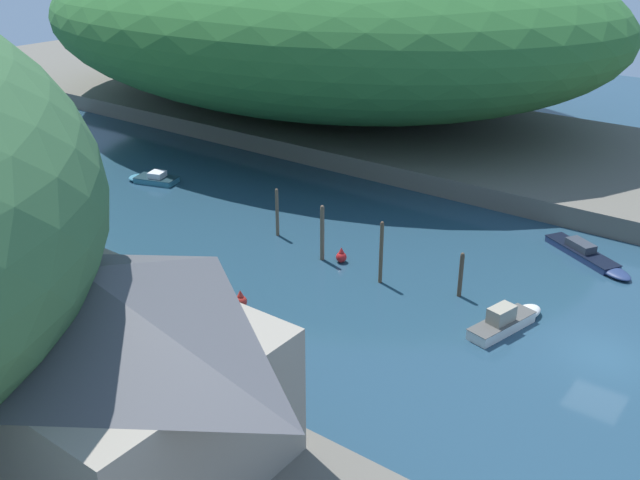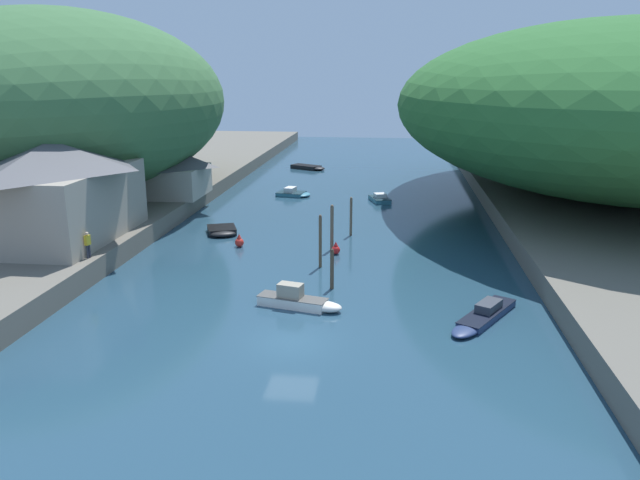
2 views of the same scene
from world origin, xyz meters
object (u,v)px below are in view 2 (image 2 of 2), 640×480
object	(u,v)px
waterfront_building	(55,188)
boathouse_shed	(168,170)
boat_far_upstream	(222,231)
person_by_boathouse	(88,243)
channel_buoy_far	(239,242)
boat_open_rowboat	(309,167)
boat_far_right_bank	(294,193)
boat_white_cruiser	(482,316)
person_on_quay	(70,247)
channel_buoy_near	(336,249)
boat_small_dinghy	(379,198)
boat_near_quay	(300,301)

from	to	relation	value
waterfront_building	boathouse_shed	world-z (taller)	waterfront_building
boat_far_upstream	person_by_boathouse	distance (m)	13.31
channel_buoy_far	boat_open_rowboat	bearing A→B (deg)	89.71
boat_open_rowboat	boat_far_right_bank	bearing A→B (deg)	30.84
boat_white_cruiser	channel_buoy_far	xyz separation A→B (m)	(-16.26, 12.51, 0.12)
person_on_quay	boathouse_shed	bearing A→B (deg)	7.81
channel_buoy_far	boat_far_upstream	bearing A→B (deg)	123.48
channel_buoy_near	person_by_boathouse	distance (m)	16.78
boat_white_cruiser	boat_far_right_bank	distance (m)	35.67
boat_open_rowboat	channel_buoy_near	distance (m)	39.65
boathouse_shed	channel_buoy_far	size ratio (longest dim) A/B	7.08
boat_small_dinghy	person_on_quay	bearing A→B (deg)	-140.56
boat_far_upstream	person_on_quay	xyz separation A→B (m)	(-5.79, -13.08, 2.19)
boat_open_rowboat	boat_far_right_bank	distance (m)	18.19
boat_far_upstream	channel_buoy_far	size ratio (longest dim) A/B	3.64
waterfront_building	boat_far_upstream	world-z (taller)	waterfront_building
boat_far_upstream	person_on_quay	bearing A→B (deg)	45.64
channel_buoy_near	channel_buoy_far	size ratio (longest dim) A/B	0.94
boat_white_cruiser	waterfront_building	bearing A→B (deg)	14.28
boat_white_cruiser	channel_buoy_far	size ratio (longest dim) A/B	6.09
boat_far_right_bank	person_on_quay	xyz separation A→B (m)	(-9.07, -29.37, 2.16)
boat_near_quay	person_on_quay	distance (m)	14.75
boat_near_quay	channel_buoy_far	world-z (taller)	boat_near_quay
channel_buoy_near	boat_far_right_bank	bearing A→B (deg)	107.03
channel_buoy_near	person_on_quay	size ratio (longest dim) A/B	0.56
waterfront_building	channel_buoy_far	bearing A→B (deg)	20.08
boat_white_cruiser	boat_far_right_bank	size ratio (longest dim) A/B	1.61
boat_open_rowboat	person_on_quay	world-z (taller)	person_on_quay
boat_open_rowboat	person_by_boathouse	world-z (taller)	person_by_boathouse
boat_near_quay	boathouse_shed	bearing A→B (deg)	-131.65
boat_open_rowboat	person_on_quay	distance (m)	48.30
boat_open_rowboat	person_on_quay	xyz separation A→B (m)	(-8.26, -47.53, 2.19)
boat_far_upstream	boat_open_rowboat	world-z (taller)	same
waterfront_building	boat_white_cruiser	bearing A→B (deg)	-16.35
boathouse_shed	waterfront_building	bearing A→B (deg)	-97.97
boat_open_rowboat	person_by_boathouse	bearing A→B (deg)	18.92
person_on_quay	person_by_boathouse	world-z (taller)	same
boat_white_cruiser	channel_buoy_near	size ratio (longest dim) A/B	6.50
boat_near_quay	person_by_boathouse	bearing A→B (deg)	-88.85
boat_near_quay	person_on_quay	size ratio (longest dim) A/B	2.97
boat_small_dinghy	boat_white_cruiser	bearing A→B (deg)	-96.00
boat_far_upstream	boat_small_dinghy	bearing A→B (deg)	-150.13
boat_far_right_bank	channel_buoy_near	world-z (taller)	channel_buoy_near
boathouse_shed	channel_buoy_far	world-z (taller)	boathouse_shed
boat_small_dinghy	channel_buoy_far	world-z (taller)	channel_buoy_far
boathouse_shed	boat_open_rowboat	world-z (taller)	boathouse_shed
boat_near_quay	boat_small_dinghy	xyz separation A→B (m)	(3.55, 29.93, -0.13)
channel_buoy_far	person_by_boathouse	xyz separation A→B (m)	(-7.47, -8.61, 2.05)
waterfront_building	person_by_boathouse	world-z (taller)	waterfront_building
waterfront_building	boat_near_quay	size ratio (longest dim) A/B	2.57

